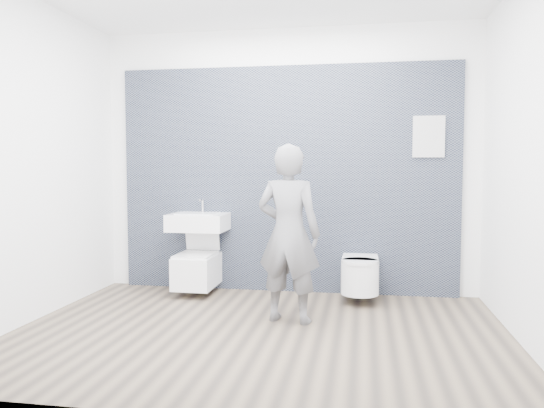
% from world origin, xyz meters
% --- Properties ---
extents(ground, '(4.00, 4.00, 0.00)m').
position_xyz_m(ground, '(0.00, 0.00, 0.00)').
color(ground, brown).
rests_on(ground, ground).
extents(room_shell, '(4.00, 4.00, 4.00)m').
position_xyz_m(room_shell, '(0.00, 0.00, 1.74)').
color(room_shell, white).
rests_on(room_shell, ground).
extents(tile_wall, '(3.60, 0.06, 2.40)m').
position_xyz_m(tile_wall, '(0.00, 1.47, 0.00)').
color(tile_wall, black).
rests_on(tile_wall, ground).
extents(washbasin, '(0.60, 0.45, 0.45)m').
position_xyz_m(washbasin, '(-0.90, 1.22, 0.76)').
color(washbasin, white).
rests_on(washbasin, ground).
extents(toilet_square, '(0.39, 0.57, 0.76)m').
position_xyz_m(toilet_square, '(-0.90, 1.16, 0.27)').
color(toilet_square, white).
rests_on(toilet_square, ground).
extents(toilet_rounded, '(0.37, 0.62, 0.34)m').
position_xyz_m(toilet_rounded, '(0.79, 1.13, 0.27)').
color(toilet_rounded, white).
rests_on(toilet_rounded, ground).
extents(info_placard, '(0.31, 0.03, 0.42)m').
position_xyz_m(info_placard, '(1.46, 1.43, 0.00)').
color(info_placard, white).
rests_on(info_placard, ground).
extents(visitor, '(0.61, 0.46, 1.53)m').
position_xyz_m(visitor, '(0.19, 0.34, 0.77)').
color(visitor, '#5C5C61').
rests_on(visitor, ground).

